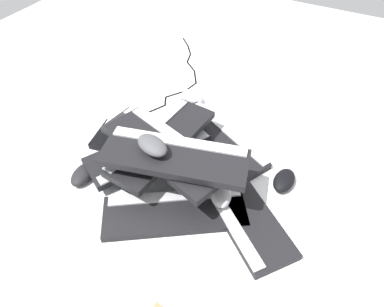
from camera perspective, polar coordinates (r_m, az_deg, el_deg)
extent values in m
plane|color=white|center=(1.19, 1.85, -3.37)|extent=(3.20, 3.20, 0.00)
cube|color=black|center=(1.10, 7.98, -8.85)|extent=(0.44, 0.39, 0.02)
cube|color=#B2B5BA|center=(1.07, 5.40, -9.41)|extent=(0.35, 0.29, 0.01)
cube|color=black|center=(1.29, 3.98, 2.31)|extent=(0.46, 0.33, 0.02)
cube|color=#B2B5BA|center=(1.31, 5.96, 3.76)|extent=(0.39, 0.22, 0.01)
cube|color=black|center=(1.28, -6.77, 1.40)|extent=(0.46, 0.23, 0.02)
cube|color=silver|center=(1.30, -5.92, 3.53)|extent=(0.42, 0.12, 0.01)
cube|color=black|center=(1.07, -2.66, -9.96)|extent=(0.45, 0.37, 0.02)
cube|color=silver|center=(1.09, -2.89, -7.09)|extent=(0.37, 0.26, 0.01)
cube|color=black|center=(1.22, -7.26, 0.72)|extent=(0.34, 0.46, 0.02)
cube|color=#B2B5BA|center=(1.17, -6.04, -0.39)|extent=(0.23, 0.38, 0.01)
cube|color=#232326|center=(1.19, -5.35, 1.61)|extent=(0.46, 0.21, 0.02)
cube|color=silver|center=(1.21, -3.69, 3.62)|extent=(0.42, 0.10, 0.01)
cube|color=black|center=(1.16, -4.90, 1.97)|extent=(0.19, 0.45, 0.02)
cube|color=#B2B5BA|center=(1.17, -7.16, 3.53)|extent=(0.07, 0.42, 0.01)
cube|color=black|center=(1.08, -4.66, 0.51)|extent=(0.46, 0.27, 0.02)
cube|color=silver|center=(1.10, -2.50, 2.52)|extent=(0.41, 0.16, 0.01)
cube|color=black|center=(1.02, -2.94, -0.69)|extent=(0.46, 0.26, 0.02)
cube|color=silver|center=(1.04, -2.15, 2.05)|extent=(0.41, 0.14, 0.01)
ellipsoid|color=#B7B7BC|center=(1.49, 0.05, 9.50)|extent=(0.12, 0.10, 0.04)
ellipsoid|color=#B7B7BC|center=(1.08, 4.81, -6.64)|extent=(0.11, 0.13, 0.04)
ellipsoid|color=#4C4C51|center=(1.01, -6.65, 1.39)|extent=(0.13, 0.10, 0.04)
ellipsoid|color=black|center=(1.18, 15.10, -4.34)|extent=(0.07, 0.11, 0.04)
ellipsoid|color=black|center=(1.22, -17.71, -3.30)|extent=(0.08, 0.12, 0.04)
cylinder|color=black|center=(1.36, -12.34, 3.42)|extent=(0.03, 0.08, 0.01)
cylinder|color=black|center=(1.40, -9.61, 5.40)|extent=(0.02, 0.11, 0.01)
cylinder|color=black|center=(1.45, -6.33, 7.33)|extent=(0.06, 0.10, 0.01)
cylinder|color=black|center=(1.49, -4.47, 8.78)|extent=(0.03, 0.05, 0.01)
cylinder|color=black|center=(1.53, -2.79, 9.95)|extent=(0.06, 0.08, 0.01)
cylinder|color=black|center=(1.57, -0.25, 11.11)|extent=(0.02, 0.08, 0.01)
cylinder|color=black|center=(1.64, 0.54, 12.74)|extent=(0.06, 0.09, 0.01)
cylinder|color=black|center=(1.72, -0.22, 14.42)|extent=(0.07, 0.06, 0.01)
cylinder|color=black|center=(1.79, -0.52, 15.73)|extent=(0.03, 0.08, 0.01)
cylinder|color=black|center=(1.86, -0.47, 16.96)|extent=(0.06, 0.07, 0.01)
cylinder|color=black|center=(1.93, -1.09, 18.18)|extent=(0.07, 0.07, 0.01)
sphere|color=black|center=(1.35, -13.61, 2.62)|extent=(0.01, 0.01, 0.01)
sphere|color=black|center=(1.38, -11.10, 4.21)|extent=(0.01, 0.01, 0.01)
sphere|color=black|center=(1.43, -8.18, 6.54)|extent=(0.01, 0.01, 0.01)
sphere|color=black|center=(1.47, -4.53, 8.10)|extent=(0.01, 0.01, 0.01)
sphere|color=black|center=(1.52, -4.42, 9.43)|extent=(0.01, 0.01, 0.01)
sphere|color=black|center=(1.55, -1.20, 10.44)|extent=(0.01, 0.01, 0.01)
sphere|color=black|center=(1.60, 0.68, 11.75)|extent=(0.01, 0.01, 0.01)
sphere|color=black|center=(1.68, 0.40, 13.69)|extent=(0.01, 0.01, 0.01)
sphere|color=black|center=(1.76, -0.81, 15.11)|extent=(0.01, 0.01, 0.01)
sphere|color=black|center=(1.82, -0.25, 16.33)|extent=(0.01, 0.01, 0.01)
sphere|color=black|center=(1.89, -0.68, 17.57)|extent=(0.01, 0.01, 0.01)
sphere|color=black|center=(1.97, -1.48, 18.75)|extent=(0.01, 0.01, 0.01)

